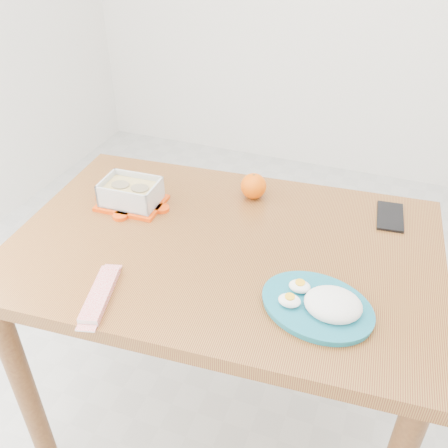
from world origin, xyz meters
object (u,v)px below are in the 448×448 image
(rice_plate, at_px, (322,303))
(food_container, at_px, (131,193))
(orange_fruit, at_px, (253,186))
(smartphone, at_px, (390,216))
(dining_table, at_px, (224,275))

(rice_plate, bearing_deg, food_container, 174.81)
(orange_fruit, relative_size, smartphone, 0.54)
(dining_table, xyz_separation_m, orange_fruit, (0.00, 0.24, 0.15))
(food_container, xyz_separation_m, smartphone, (0.70, 0.19, -0.03))
(food_container, bearing_deg, rice_plate, -23.71)
(dining_table, distance_m, orange_fruit, 0.28)
(orange_fruit, height_order, smartphone, orange_fruit)
(smartphone, bearing_deg, food_container, -170.12)
(dining_table, height_order, food_container, food_container)
(orange_fruit, xyz_separation_m, smartphone, (0.39, 0.03, -0.03))
(smartphone, bearing_deg, dining_table, -150.66)
(dining_table, xyz_separation_m, smartphone, (0.39, 0.27, 0.11))
(dining_table, distance_m, smartphone, 0.49)
(food_container, xyz_separation_m, orange_fruit, (0.31, 0.16, 0.00))
(dining_table, height_order, rice_plate, rice_plate)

